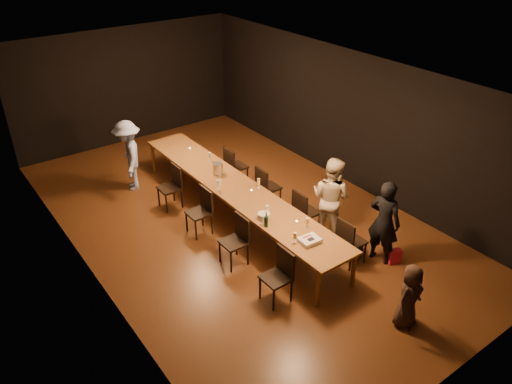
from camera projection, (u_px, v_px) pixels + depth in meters
ground at (236, 218)px, 10.25m from camera, size 10.00×10.00×0.00m
room_shell at (233, 124)px, 9.21m from camera, size 6.04×10.04×3.02m
table at (235, 189)px, 9.90m from camera, size 0.90×6.00×0.75m
chair_right_0 at (352, 241)px, 8.77m from camera, size 0.42×0.42×0.93m
chair_right_1 at (307, 211)px, 9.61m from camera, size 0.42×0.42×0.93m
chair_right_2 at (269, 187)px, 10.45m from camera, size 0.42×0.42×0.93m
chair_right_3 at (236, 166)px, 11.29m from camera, size 0.42×0.42×0.93m
chair_left_0 at (276, 278)px, 7.90m from camera, size 0.42×0.42×0.93m
chair_left_1 at (234, 242)px, 8.74m from camera, size 0.42×0.42×0.93m
chair_left_2 at (199, 212)px, 9.58m from camera, size 0.42×0.42×0.93m
chair_left_3 at (169, 188)px, 10.42m from camera, size 0.42×0.42×0.93m
woman_birthday at (384, 222)px, 8.68m from camera, size 0.52×0.66×1.60m
woman_tan at (331, 198)px, 9.37m from camera, size 0.79×0.92×1.64m
man_blue at (129, 156)px, 10.97m from camera, size 0.92×1.18×1.61m
child at (409, 296)px, 7.42m from camera, size 0.58×0.42×1.09m
gift_bag_red at (394, 256)px, 8.92m from camera, size 0.26×0.19×0.27m
gift_bag_blue at (357, 248)px, 9.12m from camera, size 0.27×0.21×0.29m
birthday_cake at (310, 240)px, 8.23m from camera, size 0.35×0.29×0.08m
plate_stack at (264, 216)px, 8.82m from camera, size 0.23×0.23×0.12m
champagne_bottle at (266, 219)px, 8.57m from camera, size 0.08×0.08×0.30m
ice_bucket at (218, 169)px, 10.29m from camera, size 0.24×0.24×0.24m
wineglass_0 at (295, 238)px, 8.18m from camera, size 0.06×0.06×0.21m
wineglass_1 at (307, 223)px, 8.55m from camera, size 0.06×0.06×0.21m
wineglass_2 at (267, 211)px, 8.90m from camera, size 0.06×0.06×0.21m
wineglass_3 at (259, 183)px, 9.78m from camera, size 0.06×0.06×0.21m
wineglass_4 at (218, 185)px, 9.73m from camera, size 0.06×0.06×0.21m
wineglass_5 at (210, 157)px, 10.80m from camera, size 0.06×0.06×0.21m
tealight_near at (297, 222)px, 8.75m from camera, size 0.05×0.05×0.03m
tealight_mid at (251, 191)px, 9.70m from camera, size 0.05×0.05×0.03m
tealight_far at (190, 149)px, 11.37m from camera, size 0.05×0.05×0.03m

